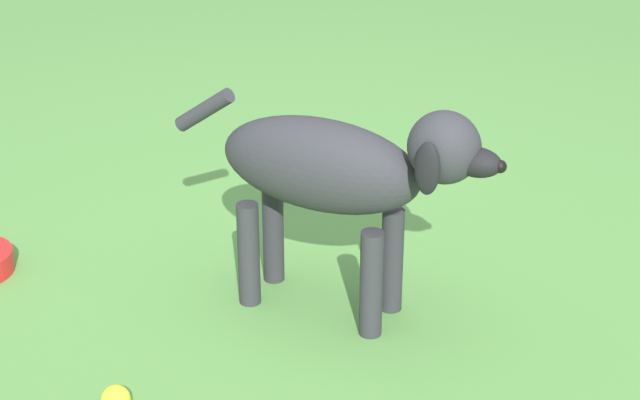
% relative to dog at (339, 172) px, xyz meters
% --- Properties ---
extents(ground, '(14.00, 14.00, 0.00)m').
position_rel_dog_xyz_m(ground, '(-0.11, -0.05, -0.39)').
color(ground, '#548C42').
extents(dog, '(0.81, 0.42, 0.59)m').
position_rel_dog_xyz_m(dog, '(0.00, 0.00, 0.00)').
color(dog, '#2D2D33').
rests_on(dog, ground).
extents(tennis_ball_0, '(0.07, 0.07, 0.07)m').
position_rel_dog_xyz_m(tennis_ball_0, '(-0.00, -0.65, -0.36)').
color(tennis_ball_0, yellow).
rests_on(tennis_ball_0, ground).
extents(tennis_ball_1, '(0.07, 0.07, 0.07)m').
position_rel_dog_xyz_m(tennis_ball_1, '(-0.61, 0.30, -0.36)').
color(tennis_ball_1, '#CCD13C').
rests_on(tennis_ball_1, ground).
extents(tennis_ball_2, '(0.07, 0.07, 0.07)m').
position_rel_dog_xyz_m(tennis_ball_2, '(-0.38, 0.83, -0.36)').
color(tennis_ball_2, '#C9D42C').
rests_on(tennis_ball_2, ground).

